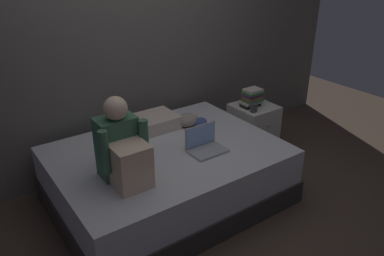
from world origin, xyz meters
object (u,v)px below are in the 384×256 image
(laptop, at_px, (205,145))
(pillow, at_px, (149,123))
(clothes_pile, at_px, (190,120))
(book_stack, at_px, (252,98))
(mug, at_px, (254,108))
(bed, at_px, (168,175))
(person_sitting, at_px, (122,150))
(nightstand, at_px, (253,129))

(laptop, relative_size, pillow, 0.57)
(clothes_pile, bearing_deg, book_stack, -1.94)
(book_stack, bearing_deg, mug, -124.76)
(bed, relative_size, person_sitting, 3.05)
(person_sitting, bearing_deg, clothes_pile, 27.22)
(nightstand, bearing_deg, mug, -137.31)
(person_sitting, height_order, mug, person_sitting)
(bed, relative_size, nightstand, 3.52)
(book_stack, bearing_deg, bed, -168.27)
(laptop, relative_size, clothes_pile, 1.11)
(laptop, height_order, pillow, laptop)
(person_sitting, bearing_deg, laptop, 0.15)
(pillow, xyz_separation_m, mug, (1.10, -0.32, 0.01))
(nightstand, xyz_separation_m, person_sitting, (-1.81, -0.46, 0.50))
(pillow, xyz_separation_m, book_stack, (1.19, -0.19, 0.06))
(nightstand, xyz_separation_m, laptop, (-1.03, -0.45, 0.31))
(mug, bearing_deg, pillow, 163.65)
(person_sitting, distance_m, pillow, 0.90)
(mug, bearing_deg, laptop, -159.73)
(person_sitting, bearing_deg, book_stack, 14.83)
(nightstand, xyz_separation_m, clothes_pile, (-0.84, 0.04, 0.31))
(nightstand, relative_size, pillow, 1.01)
(bed, distance_m, pillow, 0.57)
(laptop, distance_m, mug, 0.96)
(nightstand, distance_m, clothes_pile, 0.90)
(person_sitting, relative_size, pillow, 1.17)
(nightstand, xyz_separation_m, pillow, (-1.23, 0.20, 0.32))
(person_sitting, bearing_deg, bed, 22.09)
(bed, xyz_separation_m, laptop, (0.27, -0.21, 0.33))
(book_stack, bearing_deg, laptop, -154.85)
(pillow, height_order, book_stack, book_stack)
(mug, xyz_separation_m, clothes_pile, (-0.71, 0.16, -0.02))
(laptop, distance_m, book_stack, 1.10)
(pillow, bearing_deg, person_sitting, -131.60)
(bed, relative_size, book_stack, 8.61)
(laptop, bearing_deg, nightstand, 23.70)
(person_sitting, height_order, book_stack, person_sitting)
(person_sitting, distance_m, book_stack, 1.84)
(person_sitting, xyz_separation_m, pillow, (0.58, 0.66, -0.19))
(laptop, distance_m, pillow, 0.68)
(book_stack, relative_size, mug, 2.58)
(book_stack, height_order, mug, book_stack)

